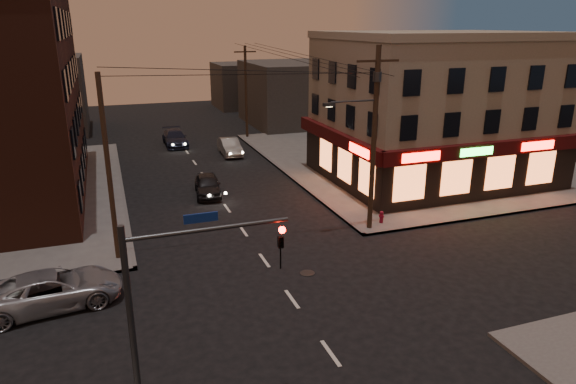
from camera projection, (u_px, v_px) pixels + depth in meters
name	position (u px, v px, depth m)	size (l,w,h in m)	color
ground	(292.00, 299.00, 21.83)	(120.00, 120.00, 0.00)	black
sidewalk_ne	(411.00, 158.00, 44.55)	(24.00, 28.00, 0.15)	#514F4C
pizza_building	(434.00, 108.00, 37.26)	(15.85, 12.85, 10.50)	gray
bg_building_ne_a	(293.00, 93.00, 59.20)	(10.00, 12.00, 7.00)	#3F3D3A
bg_building_nw	(39.00, 95.00, 53.99)	(9.00, 10.00, 8.00)	#3F3D3A
bg_building_ne_b	(245.00, 85.00, 71.24)	(8.00, 8.00, 6.00)	#3F3D3A
utility_pole_main	(372.00, 130.00, 27.35)	(4.20, 0.44, 10.00)	#382619
utility_pole_far	(246.00, 92.00, 51.17)	(0.26, 0.26, 9.00)	#382619
utility_pole_west	(109.00, 170.00, 24.02)	(0.24, 0.24, 9.00)	#382619
traffic_signal	(169.00, 299.00, 13.74)	(4.49, 0.32, 6.47)	#333538
suv_cross	(52.00, 290.00, 21.08)	(2.54, 5.50, 1.53)	gray
sedan_near	(208.00, 185.00, 34.91)	(1.68, 4.16, 1.42)	black
sedan_mid	(230.00, 147.00, 45.68)	(1.55, 4.45, 1.47)	gray
sedan_far	(175.00, 138.00, 49.11)	(2.06, 5.07, 1.47)	black
fire_hydrant	(381.00, 216.00, 29.72)	(0.32, 0.32, 0.72)	maroon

